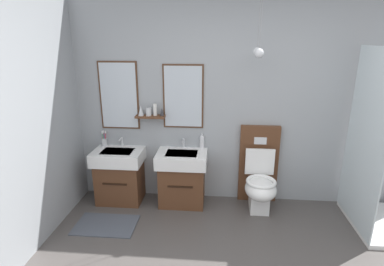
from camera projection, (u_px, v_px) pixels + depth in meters
wall_back at (245, 100)px, 3.74m from camera, size 4.44×0.49×2.59m
bath_mat at (106, 225)px, 3.46m from camera, size 0.68×0.44×0.01m
vanity_sink_left at (120, 174)px, 3.91m from camera, size 0.61×0.46×0.69m
tap_on_left_sink at (122, 141)px, 3.95m from camera, size 0.03×0.13×0.11m
vanity_sink_right at (182, 176)px, 3.84m from camera, size 0.61×0.46×0.69m
tap_on_right_sink at (183, 142)px, 3.88m from camera, size 0.03×0.13×0.11m
toilet at (259, 179)px, 3.75m from camera, size 0.48×0.62×1.00m
toothbrush_cup at (104, 141)px, 3.96m from camera, size 0.07×0.07×0.21m
soap_dispenser at (202, 142)px, 3.86m from camera, size 0.06×0.06×0.20m
shower_tray at (384, 193)px, 3.34m from camera, size 0.94×0.88×1.95m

